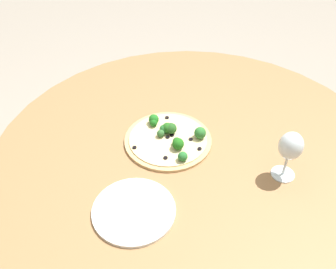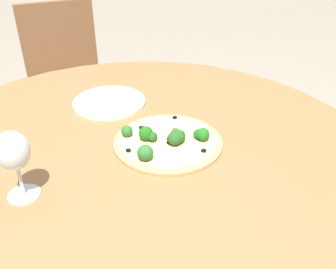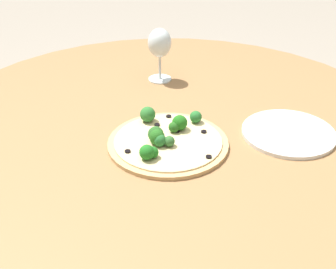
# 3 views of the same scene
# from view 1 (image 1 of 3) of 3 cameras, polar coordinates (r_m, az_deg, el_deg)

# --- Properties ---
(ground_plane) EXTENTS (12.00, 12.00, 0.00)m
(ground_plane) POSITION_cam_1_polar(r_m,az_deg,el_deg) (1.81, 2.89, -19.24)
(ground_plane) COLOR gray
(dining_table) EXTENTS (1.34, 1.34, 0.72)m
(dining_table) POSITION_cam_1_polar(r_m,az_deg,el_deg) (1.27, 3.89, -4.30)
(dining_table) COLOR olive
(dining_table) RESTS_ON ground_plane
(pizza) EXTENTS (0.29, 0.29, 0.05)m
(pizza) POSITION_cam_1_polar(r_m,az_deg,el_deg) (1.26, 0.21, -0.53)
(pizza) COLOR tan
(pizza) RESTS_ON dining_table
(wine_glass) EXTENTS (0.07, 0.07, 0.17)m
(wine_glass) POSITION_cam_1_polar(r_m,az_deg,el_deg) (1.13, 18.17, -1.87)
(wine_glass) COLOR silver
(wine_glass) RESTS_ON dining_table
(plate_near) EXTENTS (0.24, 0.24, 0.01)m
(plate_near) POSITION_cam_1_polar(r_m,az_deg,el_deg) (1.07, -5.22, -11.47)
(plate_near) COLOR silver
(plate_near) RESTS_ON dining_table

